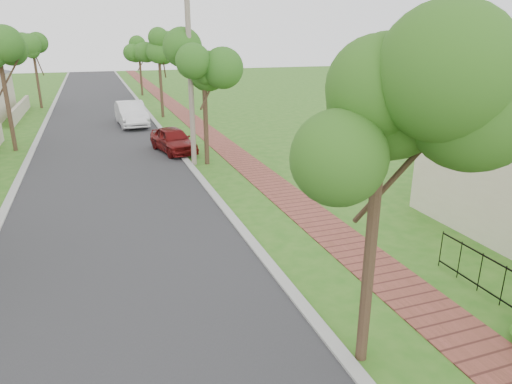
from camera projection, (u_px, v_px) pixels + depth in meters
road at (106, 152)px, 23.93m from camera, size 7.00×120.00×0.02m
kerb_right at (175, 147)px, 25.08m from camera, size 0.30×120.00×0.10m
kerb_left at (29, 158)px, 22.78m from camera, size 0.30×120.00×0.10m
sidewalk at (221, 143)px, 25.90m from camera, size 1.50×120.00×0.03m
street_trees at (96, 57)px, 28.59m from camera, size 10.70×37.65×5.89m
parked_car_red at (173, 140)px, 23.77m from camera, size 2.25×4.00×1.29m
parked_car_white at (131, 114)px, 30.76m from camera, size 1.98×4.94×1.60m
near_tree at (382, 120)px, 7.20m from camera, size 2.22×2.22×5.70m
utility_pole at (190, 68)px, 20.24m from camera, size 1.20×0.24×8.77m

